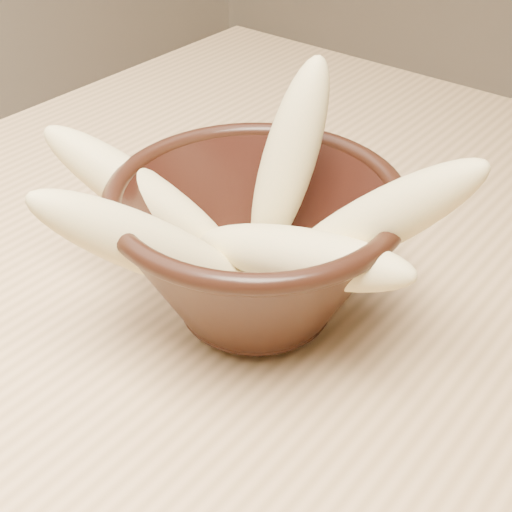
{
  "coord_description": "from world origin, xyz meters",
  "views": [
    {
      "loc": [
        0.07,
        -0.4,
        1.09
      ],
      "look_at": [
        -0.17,
        -0.09,
        0.8
      ],
      "focal_mm": 50.0,
      "sensor_mm": 36.0,
      "label": 1
    }
  ],
  "objects": [
    {
      "name": "bowl",
      "position": [
        -0.17,
        -0.09,
        0.81
      ],
      "size": [
        0.2,
        0.2,
        0.11
      ],
      "rotation": [
        0.0,
        0.0,
        0.36
      ],
      "color": "black",
      "rests_on": "table"
    },
    {
      "name": "banana_front",
      "position": [
        -0.2,
        -0.16,
        0.84
      ],
      "size": [
        0.11,
        0.15,
        0.12
      ],
      "primitive_type": "ellipsoid",
      "rotation": [
        0.94,
        0.0,
        -0.58
      ],
      "color": "#F6D591",
      "rests_on": "bowl"
    },
    {
      "name": "milk_puddle",
      "position": [
        -0.17,
        -0.09,
        0.79
      ],
      "size": [
        0.11,
        0.11,
        0.02
      ],
      "primitive_type": "cylinder",
      "color": "beige",
      "rests_on": "bowl"
    },
    {
      "name": "table",
      "position": [
        0.0,
        0.0,
        0.67
      ],
      "size": [
        1.2,
        0.8,
        0.75
      ],
      "color": "tan",
      "rests_on": "ground"
    },
    {
      "name": "banana_across",
      "position": [
        -0.13,
        -0.1,
        0.83
      ],
      "size": [
        0.17,
        0.05,
        0.07
      ],
      "primitive_type": "ellipsoid",
      "rotation": [
        1.34,
        0.0,
        1.63
      ],
      "color": "#F6D591",
      "rests_on": "bowl"
    },
    {
      "name": "banana_left",
      "position": [
        -0.26,
        -0.11,
        0.83
      ],
      "size": [
        0.15,
        0.09,
        0.11
      ],
      "primitive_type": "ellipsoid",
      "rotation": [
        1.01,
        0.0,
        -1.16
      ],
      "color": "#F6D591",
      "rests_on": "bowl"
    },
    {
      "name": "banana_upright",
      "position": [
        -0.18,
        -0.05,
        0.86
      ],
      "size": [
        0.05,
        0.09,
        0.15
      ],
      "primitive_type": "ellipsoid",
      "rotation": [
        0.36,
        0.0,
        2.96
      ],
      "color": "#F6D591",
      "rests_on": "bowl"
    },
    {
      "name": "banana_right",
      "position": [
        -0.1,
        -0.07,
        0.85
      ],
      "size": [
        0.15,
        0.07,
        0.14
      ],
      "primitive_type": "ellipsoid",
      "rotation": [
        0.81,
        0.0,
        1.78
      ],
      "color": "#F6D591",
      "rests_on": "bowl"
    }
  ]
}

